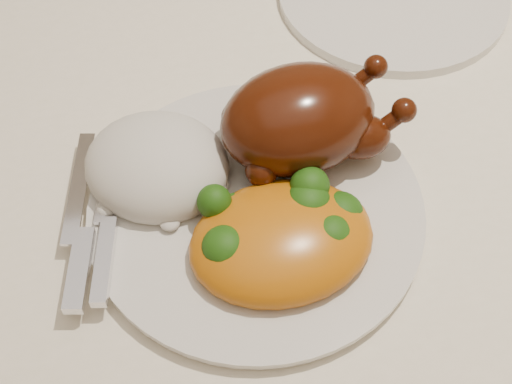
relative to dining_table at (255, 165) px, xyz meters
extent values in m
cube|color=brown|center=(0.00, 0.00, 0.07)|extent=(1.60, 0.90, 0.04)
cube|color=white|center=(0.00, 0.00, 0.10)|extent=(1.72, 1.02, 0.01)
cylinder|color=silver|center=(-0.02, -0.13, 0.11)|extent=(0.35, 0.35, 0.01)
ellipsoid|color=#451707|center=(0.02, -0.08, 0.15)|extent=(0.15, 0.12, 0.08)
ellipsoid|color=#451707|center=(0.01, -0.08, 0.17)|extent=(0.07, 0.06, 0.03)
ellipsoid|color=#451707|center=(0.07, -0.10, 0.14)|extent=(0.05, 0.04, 0.04)
sphere|color=#451707|center=(0.11, -0.09, 0.16)|extent=(0.02, 0.02, 0.02)
ellipsoid|color=#451707|center=(0.06, -0.04, 0.14)|extent=(0.05, 0.04, 0.04)
sphere|color=#451707|center=(0.10, -0.04, 0.16)|extent=(0.02, 0.02, 0.02)
sphere|color=#451707|center=(-0.01, -0.12, 0.14)|extent=(0.03, 0.03, 0.03)
sphere|color=#451707|center=(-0.02, -0.06, 0.14)|extent=(0.03, 0.03, 0.03)
ellipsoid|color=silver|center=(-0.10, -0.09, 0.13)|extent=(0.16, 0.15, 0.06)
ellipsoid|color=orange|center=(-0.01, -0.18, 0.13)|extent=(0.16, 0.13, 0.05)
ellipsoid|color=orange|center=(0.03, -0.16, 0.13)|extent=(0.07, 0.06, 0.03)
ellipsoid|color=#143A09|center=(-0.03, -0.19, 0.13)|extent=(0.03, 0.03, 0.03)
ellipsoid|color=#143A09|center=(-0.05, -0.14, 0.14)|extent=(0.03, 0.03, 0.03)
ellipsoid|color=#143A09|center=(0.02, -0.15, 0.14)|extent=(0.04, 0.04, 0.03)
ellipsoid|color=#143A09|center=(-0.04, -0.14, 0.13)|extent=(0.03, 0.03, 0.03)
ellipsoid|color=#143A09|center=(-0.01, -0.17, 0.13)|extent=(0.04, 0.04, 0.03)
ellipsoid|color=#143A09|center=(0.03, -0.18, 0.13)|extent=(0.04, 0.04, 0.03)
ellipsoid|color=#143A09|center=(0.02, -0.14, 0.14)|extent=(0.03, 0.03, 0.03)
ellipsoid|color=#143A09|center=(0.04, -0.16, 0.13)|extent=(0.04, 0.04, 0.03)
ellipsoid|color=#143A09|center=(-0.05, -0.18, 0.14)|extent=(0.04, 0.04, 0.03)
cube|color=silver|center=(-0.16, -0.09, 0.12)|extent=(0.03, 0.12, 0.00)
cube|color=silver|center=(-0.16, -0.17, 0.12)|extent=(0.03, 0.07, 0.01)
cube|color=silver|center=(-0.14, -0.17, 0.12)|extent=(0.02, 0.08, 0.01)
cube|color=silver|center=(-0.14, -0.09, 0.12)|extent=(0.02, 0.08, 0.00)
camera|label=1|loc=(-0.07, -0.46, 0.60)|focal=50.00mm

